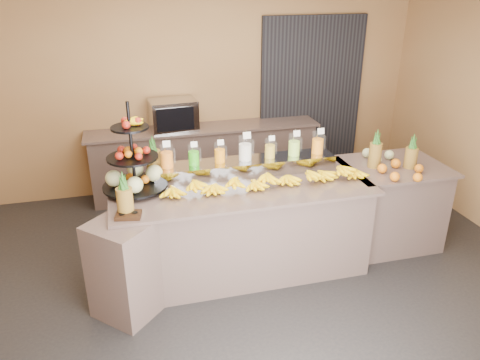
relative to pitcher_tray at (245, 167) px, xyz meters
name	(u,v)px	position (x,y,z in m)	size (l,w,h in m)	color
ground	(250,284)	(-0.11, -0.58, -1.01)	(6.00, 6.00, 0.00)	black
room_envelope	(248,76)	(0.08, 0.21, 0.87)	(6.04, 5.02, 2.82)	olive
buffet_counter	(232,231)	(-0.22, -0.32, -0.54)	(2.75, 1.25, 0.93)	gray
right_counter	(388,204)	(1.59, -0.18, -0.54)	(1.08, 0.88, 0.93)	gray
back_ledge	(205,159)	(-0.11, 1.67, -0.54)	(3.10, 0.55, 0.93)	gray
pitcher_tray	(245,167)	(0.00, 0.00, 0.00)	(1.85, 0.30, 0.15)	gray
juice_pitcher_orange_a	(167,158)	(-0.78, 0.00, 0.18)	(0.12, 0.13, 0.30)	silver
juice_pitcher_green	(194,156)	(-0.52, 0.00, 0.16)	(0.11, 0.11, 0.26)	silver
juice_pitcher_orange_b	(220,154)	(-0.26, 0.00, 0.16)	(0.11, 0.11, 0.26)	silver
juice_pitcher_milk	(245,150)	(0.00, 0.00, 0.18)	(0.13, 0.14, 0.32)	silver
juice_pitcher_lemon	(270,149)	(0.26, 0.00, 0.16)	(0.11, 0.11, 0.26)	silver
juice_pitcher_lime	(294,146)	(0.52, 0.00, 0.17)	(0.12, 0.13, 0.29)	silver
juice_pitcher_orange_c	(318,144)	(0.78, 0.00, 0.18)	(0.12, 0.13, 0.30)	silver
banana_heap	(270,177)	(0.16, -0.33, 0.00)	(2.08, 0.19, 0.17)	yellow
fruit_stand	(138,168)	(-1.06, -0.12, 0.14)	(0.62, 0.62, 0.85)	black
condiment_caddy	(128,215)	(-1.19, -0.65, -0.06)	(0.21, 0.16, 0.03)	black
pineapple_left_a	(125,198)	(-1.21, -0.58, 0.07)	(0.14, 0.14, 0.39)	brown
pineapple_left_b	(154,161)	(-0.90, 0.16, 0.09)	(0.15, 0.15, 0.43)	brown
right_fruit_pile	(396,164)	(1.52, -0.33, 0.01)	(0.49, 0.47, 0.26)	brown
oven_warmer	(173,115)	(-0.51, 1.67, 0.12)	(0.59, 0.41, 0.39)	gray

